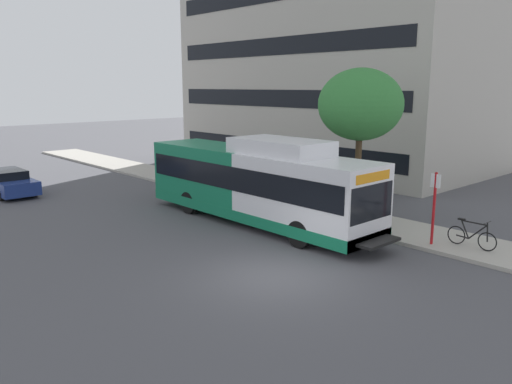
{
  "coord_description": "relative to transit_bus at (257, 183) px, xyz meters",
  "views": [
    {
      "loc": [
        -10.34,
        -10.42,
        5.69
      ],
      "look_at": [
        2.87,
        3.95,
        1.6
      ],
      "focal_mm": 35.68,
      "sensor_mm": 36.0,
      "label": 1
    }
  ],
  "objects": [
    {
      "name": "sidewalk_curb",
      "position": [
        3.25,
        1.13,
        -1.63
      ],
      "size": [
        3.0,
        56.0,
        0.14
      ],
      "primitive_type": "cube",
      "color": "#A8A399",
      "rests_on": "ground"
    },
    {
      "name": "bus_stop_sign_pole",
      "position": [
        2.32,
        -6.72,
        -0.05
      ],
      "size": [
        0.1,
        0.36,
        2.6
      ],
      "color": "red",
      "rests_on": "sidewalk_curb"
    },
    {
      "name": "transit_bus",
      "position": [
        0.0,
        0.0,
        0.0
      ],
      "size": [
        2.58,
        12.25,
        3.65
      ],
      "color": "white",
      "rests_on": "ground"
    },
    {
      "name": "ground_plane",
      "position": [
        -3.75,
        3.13,
        -1.7
      ],
      "size": [
        120.0,
        120.0,
        0.0
      ],
      "primitive_type": "plane",
      "color": "#4C4C51"
    },
    {
      "name": "bicycle_parked",
      "position": [
        2.98,
        -7.86,
        -1.14
      ],
      "size": [
        0.52,
        1.76,
        1.02
      ],
      "color": "black",
      "rests_on": "sidewalk_curb"
    },
    {
      "name": "street_tree_near_stop",
      "position": [
        4.37,
        -1.92,
        3.17
      ],
      "size": [
        3.68,
        3.68,
        6.32
      ],
      "color": "#4C3823",
      "rests_on": "sidewalk_curb"
    },
    {
      "name": "parked_car_far_lane",
      "position": [
        -5.81,
        13.17,
        -1.04
      ],
      "size": [
        1.8,
        4.5,
        1.33
      ],
      "color": "navy",
      "rests_on": "ground"
    }
  ]
}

